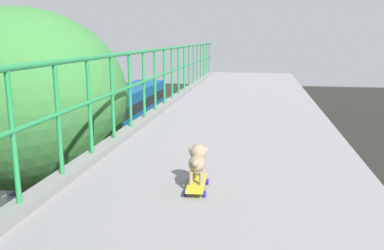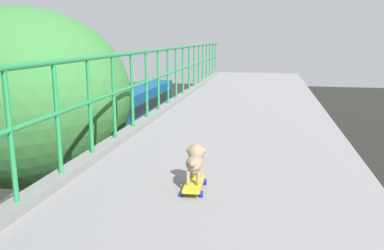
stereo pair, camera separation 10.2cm
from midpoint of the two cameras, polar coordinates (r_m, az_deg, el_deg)
name	(u,v)px [view 2 (the right image)]	position (r m, az deg, el deg)	size (l,w,h in m)	color
car_grey_sixth	(41,194)	(18.09, -20.56, -9.25)	(1.87, 4.04, 1.40)	slate
car_black_seventh	(142,178)	(19.00, -7.03, -7.44)	(1.97, 4.10, 1.42)	black
city_bus	(139,109)	(29.52, -7.48, 2.34)	(2.50, 11.17, 3.53)	#104E85
roadside_tree_mid	(28,103)	(8.17, -22.00, 2.92)	(3.89, 3.89, 7.65)	#4D361F
toy_skateboard	(194,184)	(3.77, 1.09, -8.35)	(0.22, 0.49, 0.08)	gold
small_dog	(195,159)	(3.76, 1.24, -4.87)	(0.19, 0.41, 0.33)	gray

